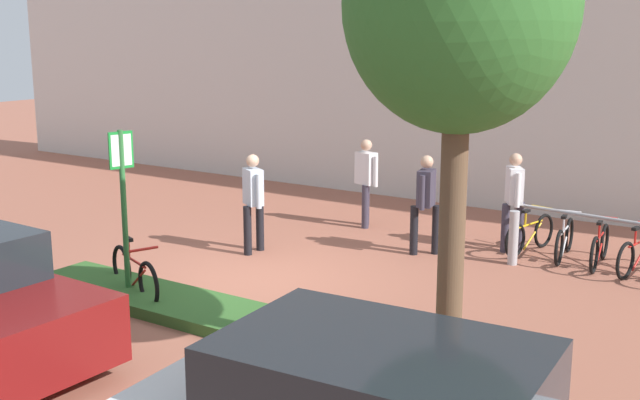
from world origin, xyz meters
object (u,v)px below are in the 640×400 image
at_px(person_shirt_white, 366,177).
at_px(bike_rack_cluster, 619,249).
at_px(person_casual_tan, 514,196).
at_px(person_suited_navy, 426,198).
at_px(bollard_steel, 513,238).
at_px(person_shirt_blue, 253,197).
at_px(parking_sign_post, 123,190).
at_px(tree_sidewalk, 460,8).
at_px(bike_at_sign, 135,274).

bearing_deg(person_shirt_white, bike_rack_cluster, -2.39).
xyz_separation_m(person_casual_tan, person_suited_navy, (-1.17, -1.05, 0.00)).
relative_size(bike_rack_cluster, person_suited_navy, 2.17).
distance_m(bollard_steel, person_shirt_blue, 4.40).
distance_m(person_shirt_white, person_suited_navy, 2.16).
bearing_deg(parking_sign_post, tree_sidewalk, -0.85).
xyz_separation_m(bike_at_sign, person_shirt_blue, (-0.04, 2.81, 0.63)).
xyz_separation_m(parking_sign_post, bike_rack_cluster, (5.55, 5.34, -1.25)).
bearing_deg(person_shirt_white, bike_at_sign, -96.62).
bearing_deg(tree_sidewalk, bike_rack_cluster, 84.54).
bearing_deg(bollard_steel, person_shirt_blue, -155.93).
xyz_separation_m(bike_rack_cluster, person_suited_navy, (-3.00, -0.93, 0.64)).
xyz_separation_m(tree_sidewalk, person_suited_navy, (-2.48, 4.49, -3.02)).
bearing_deg(tree_sidewalk, parking_sign_post, 179.15).
xyz_separation_m(tree_sidewalk, person_shirt_blue, (-4.99, 2.95, -3.02)).
height_order(bike_at_sign, person_shirt_white, person_shirt_white).
height_order(bollard_steel, person_shirt_white, person_shirt_white).
bearing_deg(parking_sign_post, bollard_steel, 49.15).
bearing_deg(bike_at_sign, person_shirt_white, 83.38).
relative_size(bike_rack_cluster, person_shirt_blue, 2.17).
distance_m(person_shirt_white, person_casual_tan, 3.01).
bearing_deg(tree_sidewalk, bike_at_sign, 178.38).
height_order(parking_sign_post, bike_at_sign, parking_sign_post).
bearing_deg(bike_at_sign, person_shirt_blue, 90.74).
bearing_deg(bike_rack_cluster, person_shirt_blue, -155.90).
bearing_deg(person_casual_tan, parking_sign_post, -124.25).
distance_m(tree_sidewalk, bollard_steel, 6.00).
relative_size(person_shirt_white, person_suited_navy, 1.00).
height_order(tree_sidewalk, bike_at_sign, tree_sidewalk).
height_order(tree_sidewalk, person_shirt_blue, tree_sidewalk).
xyz_separation_m(person_shirt_white, person_casual_tan, (3.00, -0.08, 0.00)).
relative_size(bike_at_sign, person_suited_navy, 0.92).
relative_size(tree_sidewalk, bike_rack_cluster, 1.43).
xyz_separation_m(parking_sign_post, person_suited_navy, (2.55, 4.41, -0.61)).
height_order(bike_at_sign, person_suited_navy, person_suited_navy).
relative_size(tree_sidewalk, person_suited_navy, 3.11).
relative_size(parking_sign_post, bike_at_sign, 1.54).
distance_m(bike_at_sign, person_shirt_blue, 2.88).
height_order(person_casual_tan, person_suited_navy, same).
xyz_separation_m(bike_at_sign, person_casual_tan, (3.64, 5.39, 0.63)).
relative_size(bike_rack_cluster, person_casual_tan, 2.17).
xyz_separation_m(bollard_steel, person_suited_navy, (-1.48, -0.25, 0.53)).
height_order(bike_rack_cluster, person_shirt_blue, person_shirt_blue).
bearing_deg(person_shirt_blue, bollard_steel, 24.07).
relative_size(person_shirt_blue, person_shirt_white, 1.00).
height_order(bike_at_sign, person_casual_tan, person_casual_tan).
bearing_deg(bike_at_sign, tree_sidewalk, -1.62).
xyz_separation_m(bike_rack_cluster, person_shirt_blue, (-5.51, -2.46, 0.64)).
bearing_deg(person_shirt_blue, bike_rack_cluster, 24.10).
distance_m(bollard_steel, person_casual_tan, 1.01).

